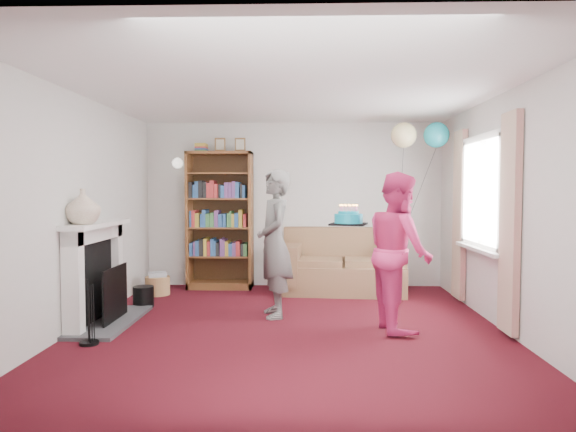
{
  "coord_description": "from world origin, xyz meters",
  "views": [
    {
      "loc": [
        0.15,
        -5.36,
        1.49
      ],
      "look_at": [
        -0.03,
        0.6,
        1.17
      ],
      "focal_mm": 32.0,
      "sensor_mm": 36.0,
      "label": 1
    }
  ],
  "objects_px": {
    "bookcase": "(220,222)",
    "person_magenta": "(399,251)",
    "sofa": "(343,268)",
    "person_striped": "(275,243)",
    "birthday_cake": "(348,219)"
  },
  "relations": [
    {
      "from": "bookcase",
      "to": "person_magenta",
      "type": "height_order",
      "value": "bookcase"
    },
    {
      "from": "person_magenta",
      "to": "sofa",
      "type": "bearing_deg",
      "value": 4.81
    },
    {
      "from": "bookcase",
      "to": "person_magenta",
      "type": "bearing_deg",
      "value": -44.84
    },
    {
      "from": "person_striped",
      "to": "birthday_cake",
      "type": "height_order",
      "value": "person_striped"
    },
    {
      "from": "person_striped",
      "to": "person_magenta",
      "type": "distance_m",
      "value": 1.44
    },
    {
      "from": "sofa",
      "to": "person_magenta",
      "type": "relative_size",
      "value": 1.03
    },
    {
      "from": "sofa",
      "to": "birthday_cake",
      "type": "height_order",
      "value": "birthday_cake"
    },
    {
      "from": "bookcase",
      "to": "birthday_cake",
      "type": "xyz_separation_m",
      "value": [
        1.74,
        -2.1,
        0.17
      ]
    },
    {
      "from": "sofa",
      "to": "person_striped",
      "type": "distance_m",
      "value": 1.83
    },
    {
      "from": "person_magenta",
      "to": "person_striped",
      "type": "bearing_deg",
      "value": 61.82
    },
    {
      "from": "sofa",
      "to": "birthday_cake",
      "type": "distance_m",
      "value": 2.04
    },
    {
      "from": "bookcase",
      "to": "person_striped",
      "type": "height_order",
      "value": "bookcase"
    },
    {
      "from": "sofa",
      "to": "birthday_cake",
      "type": "xyz_separation_m",
      "value": [
        -0.09,
        -1.87,
        0.82
      ]
    },
    {
      "from": "bookcase",
      "to": "birthday_cake",
      "type": "relative_size",
      "value": 6.12
    },
    {
      "from": "person_striped",
      "to": "birthday_cake",
      "type": "relative_size",
      "value": 4.66
    }
  ]
}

